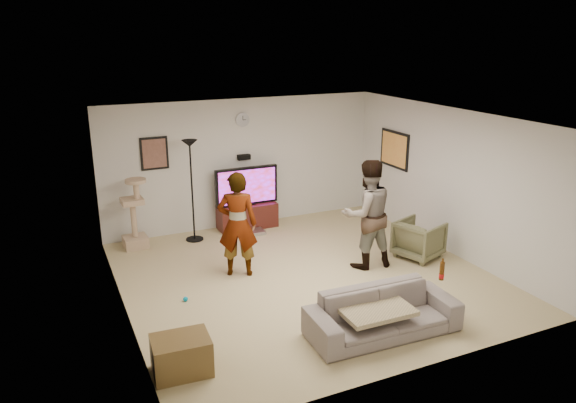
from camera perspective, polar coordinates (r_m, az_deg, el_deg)
name	(u,v)px	position (r m, az deg, el deg)	size (l,w,h in m)	color
floor	(305,277)	(8.70, 1.82, -7.89)	(5.50, 5.50, 0.02)	tan
ceiling	(307,118)	(7.96, 1.99, 8.74)	(5.50, 5.50, 0.02)	white
wall_back	(243,163)	(10.69, -4.73, 4.04)	(5.50, 0.04, 2.50)	silver
wall_front	(420,270)	(6.07, 13.68, -6.98)	(5.50, 0.04, 2.50)	silver
wall_left	(119,227)	(7.49, -17.30, -2.58)	(0.04, 5.50, 2.50)	silver
wall_right	(449,181)	(9.75, 16.52, 2.06)	(0.04, 5.50, 2.50)	silver
wall_clock	(242,120)	(10.50, -4.79, 8.52)	(0.26, 0.26, 0.04)	white
wall_speaker	(244,157)	(10.60, -4.63, 4.65)	(0.25, 0.10, 0.10)	black
picture_back	(154,153)	(10.15, -13.81, 4.91)	(0.42, 0.03, 0.52)	brown
picture_right	(394,149)	(10.89, 11.06, 5.37)	(0.03, 0.78, 0.62)	#F99E47
tv_stand	(247,216)	(10.74, -4.28, -1.50)	(1.15, 0.45, 0.48)	#391410
console_box	(254,232)	(10.45, -3.61, -3.22)	(0.40, 0.30, 0.07)	#AEAFB6
tv	(247,186)	(10.55, -4.36, 1.63)	(1.25, 0.08, 0.74)	black
tv_screen	(247,187)	(10.51, -4.27, 1.57)	(1.15, 0.01, 0.65)	#881EE1
floor_lamp	(192,191)	(10.01, -10.00, 1.05)	(0.32, 0.32, 1.87)	black
cat_tree	(133,213)	(9.98, -15.89, -1.21)	(0.41, 0.41, 1.27)	tan
person_left	(238,224)	(8.50, -5.30, -2.38)	(0.61, 0.40, 1.68)	gray
person_right	(367,214)	(8.85, 8.27, -1.32)	(0.87, 0.68, 1.79)	#2E5FA0
sofa	(383,313)	(7.16, 9.91, -11.42)	(1.95, 0.76, 0.57)	slate
throw_blanket	(374,308)	(7.04, 8.96, -10.98)	(0.90, 0.70, 0.06)	tan
beer_bottle	(442,271)	(7.49, 15.80, -7.01)	(0.06, 0.06, 0.25)	#4D2A08
armchair	(419,239)	(9.56, 13.53, -3.85)	(0.69, 0.71, 0.64)	brown
side_table	(181,355)	(6.49, -11.09, -15.51)	(0.64, 0.48, 0.43)	brown
toy_ball	(186,299)	(8.07, -10.67, -9.99)	(0.07, 0.07, 0.07)	#0081B0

